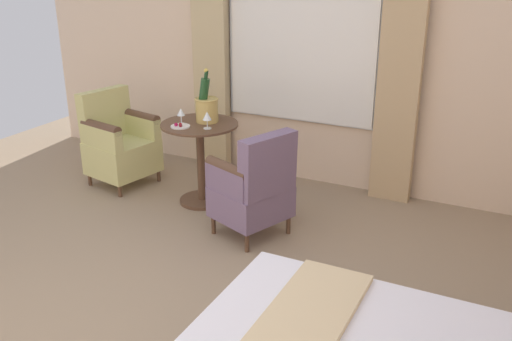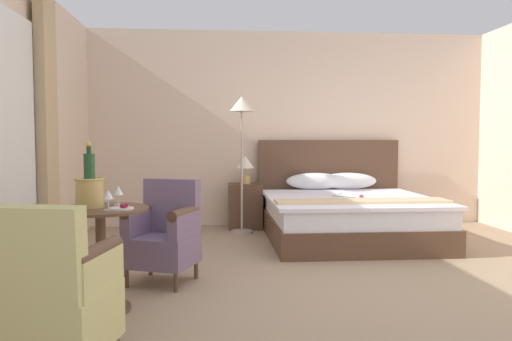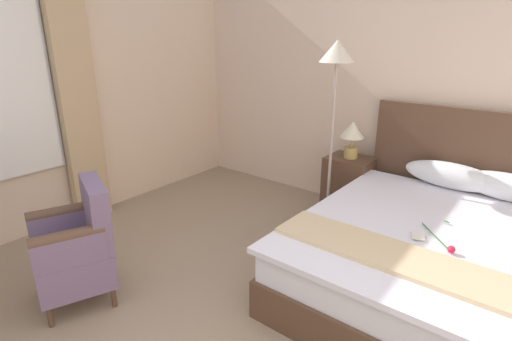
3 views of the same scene
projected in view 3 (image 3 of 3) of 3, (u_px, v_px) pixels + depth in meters
wall_headboard_side at (439, 85)px, 3.69m from camera, size 5.71×0.12×2.73m
bed at (449, 255)px, 2.89m from camera, size 1.99×2.15×1.21m
nightstand at (348, 186)px, 4.17m from camera, size 0.47×0.37×0.61m
bedside_lamp at (352, 134)px, 3.99m from camera, size 0.24×0.24×0.38m
floor_lamp_brass at (336, 76)px, 3.60m from camera, size 0.32×0.32×1.77m
armchair_by_window at (78, 246)px, 2.79m from camera, size 0.66×0.65×0.87m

